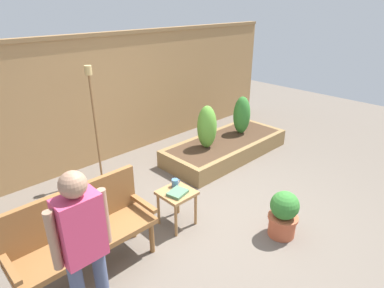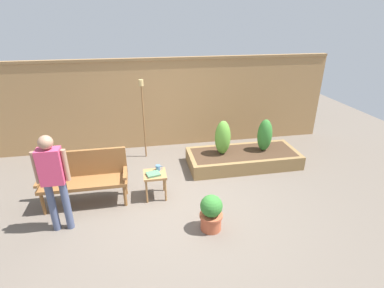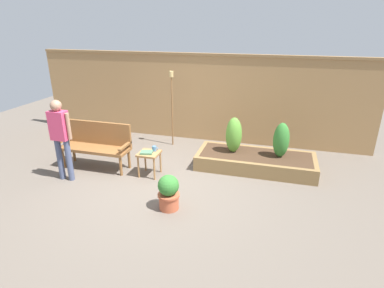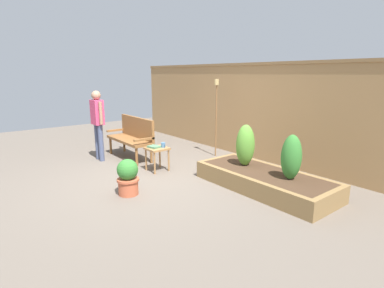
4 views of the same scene
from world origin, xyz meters
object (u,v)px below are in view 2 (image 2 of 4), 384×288
Objects in this scene: shrub_near_bench at (223,138)px; person_by_bench at (53,176)px; shrub_far_corner at (265,135)px; cup_on_table at (158,168)px; tiki_torch at (143,106)px; garden_bench at (84,174)px; potted_boxwood at (211,212)px; side_table at (155,177)px; book_on_table at (153,174)px.

person_by_bench is at bearing -152.87° from shrub_near_bench.
shrub_near_bench reaches higher than shrub_far_corner.
tiki_torch reaches higher than cup_on_table.
tiki_torch reaches higher than garden_bench.
shrub_far_corner is at bearing 21.25° from person_by_bench.
cup_on_table is at bearing 121.54° from potted_boxwood.
tiki_torch reaches higher than shrub_far_corner.
side_table is 1.89m from tiki_torch.
book_on_table is at bearing -122.87° from cup_on_table.
potted_boxwood reaches higher than book_on_table.
person_by_bench is (-1.47, -0.60, 0.54)m from side_table.
shrub_near_bench is (0.73, 1.96, 0.37)m from potted_boxwood.
tiki_torch is at bearing 107.83° from potted_boxwood.
potted_boxwood reaches higher than side_table.
tiki_torch is (-0.88, 2.73, 0.92)m from potted_boxwood.
book_on_table is 0.15× the size of person_by_bench.
cup_on_table is at bearing 44.37° from book_on_table.
garden_bench is at bearing 175.32° from side_table.
cup_on_table is 0.08× the size of person_by_bench.
potted_boxwood is at bearing -110.50° from shrub_near_bench.
garden_bench is 3.74m from shrub_far_corner.
shrub_near_bench reaches higher than side_table.
tiki_torch is (-0.11, 1.69, 0.82)m from side_table.
cup_on_table is at bearing 0.30° from garden_bench.
cup_on_table reaches higher than book_on_table.
garden_bench is 2.29m from potted_boxwood.
garden_bench is 1.21m from side_table.
book_on_table is at bearing -7.23° from garden_bench.
person_by_bench is at bearing -111.33° from garden_bench.
potted_boxwood is 0.38× the size of person_by_bench.
garden_bench reaches higher than book_on_table.
garden_bench is 3.00× the size of side_table.
shrub_near_bench is at bearing 29.64° from cup_on_table.
shrub_far_corner reaches higher than book_on_table.
shrub_far_corner is at bearing 18.92° from cup_on_table.
shrub_near_bench is (1.50, 0.92, 0.27)m from side_table.
potted_boxwood is 3.01m from tiki_torch.
tiki_torch is at bearing 154.36° from shrub_near_bench.
shrub_near_bench is at bearing 31.45° from side_table.
potted_boxwood is (0.70, -1.14, -0.23)m from cup_on_table.
side_table is 1.68m from person_by_bench.
person_by_bench reaches higher than potted_boxwood.
person_by_bench is at bearing -171.73° from book_on_table.
shrub_far_corner reaches higher than cup_on_table.
garden_bench is at bearing -167.30° from shrub_far_corner.
tiki_torch is (1.09, 1.59, 0.68)m from garden_bench.
shrub_near_bench is at bearing -25.64° from tiki_torch.
garden_bench is at bearing -179.70° from cup_on_table.
cup_on_table is 1.65m from shrub_near_bench.
book_on_table is 0.13× the size of tiki_torch.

